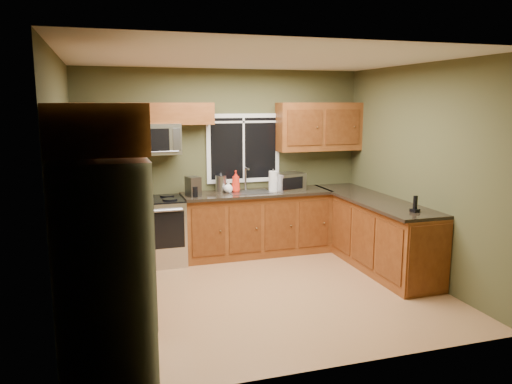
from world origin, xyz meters
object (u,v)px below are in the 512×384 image
refrigerator (105,269)px  soap_bottle_c (228,187)px  cordless_phone (415,207)px  coffee_maker (193,187)px  kettle (221,183)px  toaster_oven (289,182)px  range (156,231)px  microwave (152,139)px  soap_bottle_a (236,181)px  paper_towel_roll (273,181)px

refrigerator → soap_bottle_c: bearing=58.6°
refrigerator → cordless_phone: size_ratio=9.13×
coffee_maker → soap_bottle_c: (0.53, 0.13, -0.04)m
coffee_maker → kettle: bearing=27.6°
toaster_oven → soap_bottle_c: 0.91m
range → cordless_phone: cordless_phone is taller
microwave → cordless_phone: 3.55m
refrigerator → soap_bottle_a: (1.86, 2.87, 0.20)m
range → microwave: microwave is taller
kettle → coffee_maker: bearing=-152.4°
range → paper_towel_roll: bearing=-1.0°
refrigerator → toaster_oven: (2.64, 2.75, 0.17)m
microwave → paper_towel_roll: microwave is taller
paper_towel_roll → microwave: bearing=174.4°
range → toaster_oven: size_ratio=1.93×
microwave → cordless_phone: bearing=-34.8°
soap_bottle_a → cordless_phone: size_ratio=1.58×
toaster_oven → range: bearing=179.4°
kettle → paper_towel_roll: paper_towel_roll is taller
coffee_maker → paper_towel_roll: paper_towel_roll is taller
refrigerator → toaster_oven: bearing=46.2°
microwave → cordless_phone: (2.85, -1.98, -0.73)m
cordless_phone → soap_bottle_a: bearing=130.9°
soap_bottle_a → toaster_oven: bearing=-8.6°
coffee_maker → range: bearing=174.1°
toaster_oven → cordless_phone: (0.90, -1.82, -0.07)m
soap_bottle_a → cordless_phone: bearing=-49.1°
microwave → cordless_phone: size_ratio=3.85×
refrigerator → coffee_maker: (1.21, 2.72, 0.17)m
kettle → soap_bottle_c: (0.08, -0.11, -0.05)m
refrigerator → soap_bottle_a: refrigerator is taller
range → kettle: bearing=10.6°
refrigerator → paper_towel_roll: size_ratio=5.45×
toaster_oven → kettle: (-0.98, 0.20, 0.00)m
soap_bottle_c → refrigerator: bearing=-121.4°
range → soap_bottle_a: (1.17, 0.10, 0.63)m
refrigerator → soap_bottle_a: bearing=57.0°
coffee_maker → cordless_phone: (2.33, -1.79, -0.07)m
paper_towel_roll → soap_bottle_c: 0.66m
soap_bottle_c → paper_towel_roll: bearing=-9.2°
coffee_maker → paper_towel_roll: 1.18m
range → soap_bottle_a: 1.33m
cordless_phone → microwave: bearing=145.2°
soap_bottle_a → paper_towel_roll: bearing=-13.5°
coffee_maker → soap_bottle_c: bearing=13.7°
soap_bottle_a → soap_bottle_c: 0.14m
range → kettle: 1.15m
range → microwave: 1.27m
range → coffee_maker: size_ratio=3.45×
paper_towel_roll → soap_bottle_c: bearing=170.8°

